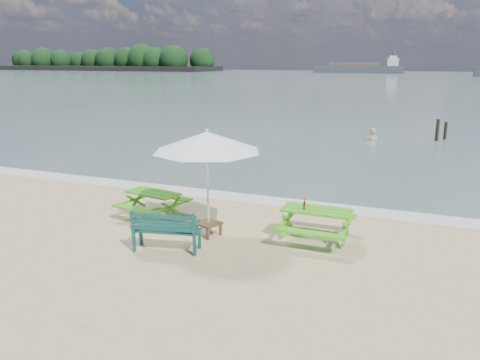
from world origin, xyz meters
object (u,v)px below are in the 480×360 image
at_px(park_bench, 167,238).
at_px(beer_bottle, 304,206).
at_px(picnic_table_left, 153,205).
at_px(side_table, 209,228).
at_px(picnic_table_right, 316,225).
at_px(swimmer, 372,146).
at_px(patio_umbrella, 207,142).

xyz_separation_m(park_bench, beer_bottle, (2.64, 1.66, 0.56)).
distance_m(picnic_table_left, park_bench, 2.33).
bearing_deg(side_table, picnic_table_right, 14.67).
relative_size(side_table, beer_bottle, 2.59).
distance_m(park_bench, swimmer, 16.60).
relative_size(park_bench, beer_bottle, 5.98).
xyz_separation_m(park_bench, swimmer, (2.58, 16.39, -0.56)).
distance_m(side_table, swimmer, 15.41).
distance_m(picnic_table_left, side_table, 2.05).
bearing_deg(picnic_table_right, swimmer, 91.29).
xyz_separation_m(beer_bottle, swimmer, (-0.06, 14.73, -1.12)).
xyz_separation_m(side_table, beer_bottle, (2.17, 0.53, 0.66)).
distance_m(picnic_table_right, swimmer, 14.63).
height_order(picnic_table_right, swimmer, picnic_table_right).
bearing_deg(park_bench, swimmer, 81.07).
xyz_separation_m(park_bench, side_table, (0.47, 1.13, -0.11)).
height_order(picnic_table_left, side_table, picnic_table_left).
bearing_deg(side_table, picnic_table_left, 160.62).
xyz_separation_m(picnic_table_left, side_table, (1.93, -0.68, -0.16)).
relative_size(park_bench, side_table, 2.31).
bearing_deg(side_table, swimmer, 82.13).
distance_m(side_table, beer_bottle, 2.33).
bearing_deg(patio_umbrella, picnic_table_left, 160.62).
height_order(park_bench, beer_bottle, beer_bottle).
relative_size(picnic_table_right, beer_bottle, 6.89).
xyz_separation_m(picnic_table_left, picnic_table_right, (4.37, -0.04, 0.03)).
relative_size(patio_umbrella, swimmer, 1.78).
xyz_separation_m(picnic_table_right, beer_bottle, (-0.27, -0.11, 0.47)).
xyz_separation_m(side_table, patio_umbrella, (0.00, -0.00, 2.09)).
xyz_separation_m(picnic_table_right, side_table, (-2.44, -0.64, -0.19)).
height_order(beer_bottle, swimmer, beer_bottle).
relative_size(side_table, swimmer, 0.36).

